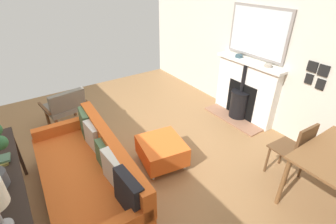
% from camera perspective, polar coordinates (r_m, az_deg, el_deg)
% --- Properties ---
extents(ground_plane, '(4.89, 6.05, 0.01)m').
position_cam_1_polar(ground_plane, '(3.96, -7.40, -9.69)').
color(ground_plane, olive).
extents(wall_left, '(0.12, 6.05, 2.72)m').
position_cam_1_polar(wall_left, '(4.78, 19.12, 14.54)').
color(wall_left, beige).
rests_on(wall_left, ground).
extents(fireplace, '(0.52, 1.36, 1.12)m').
position_cam_1_polar(fireplace, '(4.86, 17.16, 4.13)').
color(fireplace, '#93664C').
rests_on(fireplace, ground).
extents(mirror_over_mantel, '(0.04, 1.16, 0.84)m').
position_cam_1_polar(mirror_over_mantel, '(4.59, 20.14, 16.95)').
color(mirror_over_mantel, gray).
extents(mantel_bowl_near, '(0.13, 0.13, 0.05)m').
position_cam_1_polar(mantel_bowl_near, '(4.78, 16.14, 12.40)').
color(mantel_bowl_near, '#334C56').
rests_on(mantel_bowl_near, fireplace).
extents(mantel_bowl_far, '(0.13, 0.13, 0.05)m').
position_cam_1_polar(mantel_bowl_far, '(4.42, 22.22, 9.98)').
color(mantel_bowl_far, '#9E9384').
rests_on(mantel_bowl_far, fireplace).
extents(sofa, '(0.98, 2.10, 0.82)m').
position_cam_1_polar(sofa, '(3.25, -17.73, -13.51)').
color(sofa, '#B2B2B7').
rests_on(sofa, ground).
extents(ottoman, '(0.70, 0.74, 0.38)m').
position_cam_1_polar(ottoman, '(3.62, -1.49, -8.86)').
color(ottoman, '#B2B2B7').
rests_on(ottoman, ground).
extents(armchair_accent, '(0.75, 0.68, 0.77)m').
position_cam_1_polar(armchair_accent, '(4.69, -22.76, 1.42)').
color(armchair_accent, brown).
rests_on(armchair_accent, ground).
extents(console_table, '(0.39, 1.80, 0.78)m').
position_cam_1_polar(console_table, '(3.03, -34.19, -13.23)').
color(console_table, black).
rests_on(console_table, ground).
extents(dining_chair_near_fireplace, '(0.42, 0.42, 0.89)m').
position_cam_1_polar(dining_chair_near_fireplace, '(3.60, 27.52, -7.39)').
color(dining_chair_near_fireplace, brown).
rests_on(dining_chair_near_fireplace, ground).
extents(photo_gallery_row, '(0.02, 0.31, 0.36)m').
position_cam_1_polar(photo_gallery_row, '(4.17, 31.23, 7.47)').
color(photo_gallery_row, black).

